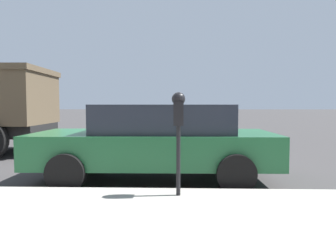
{
  "coord_description": "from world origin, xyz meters",
  "views": [
    {
      "loc": [
        -7.18,
        -0.76,
        1.42
      ],
      "look_at": [
        -2.59,
        -0.6,
        1.12
      ],
      "focal_mm": 35.0,
      "sensor_mm": 36.0,
      "label": 1
    }
  ],
  "objects": [
    {
      "name": "parking_meter",
      "position": [
        -2.59,
        -0.75,
        1.25
      ],
      "size": [
        0.21,
        0.19,
        1.46
      ],
      "color": "black",
      "rests_on": "sidewalk"
    },
    {
      "name": "car_green",
      "position": [
        -1.03,
        -0.34,
        0.76
      ],
      "size": [
        2.17,
        4.46,
        1.43
      ],
      "rotation": [
        0.0,
        0.0,
        0.01
      ],
      "color": "#1E5B33",
      "rests_on": "ground_plane"
    },
    {
      "name": "ground_plane",
      "position": [
        0.0,
        0.0,
        0.0
      ],
      "size": [
        220.0,
        220.0,
        0.0
      ],
      "primitive_type": "plane",
      "color": "#3D3A3A"
    }
  ]
}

